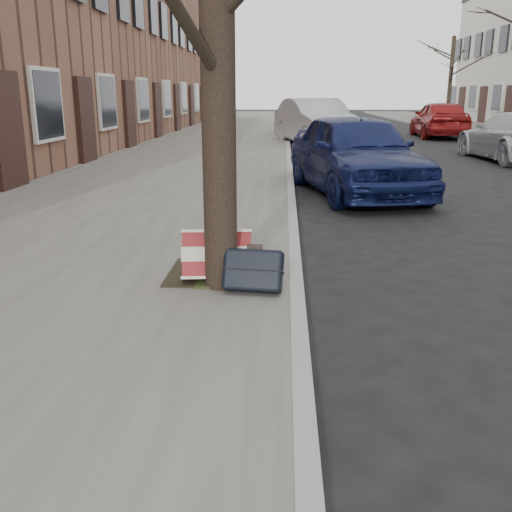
{
  "coord_description": "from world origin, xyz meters",
  "views": [
    {
      "loc": [
        -1.37,
        -3.81,
        1.73
      ],
      "look_at": [
        -1.6,
        0.8,
        0.41
      ],
      "focal_mm": 40.0,
      "sensor_mm": 36.0,
      "label": 1
    }
  ],
  "objects_px": {
    "suitcase_red": "(217,256)",
    "suitcase_navy": "(253,270)",
    "car_near_mid": "(316,122)",
    "car_near_front": "(356,154)"
  },
  "relations": [
    {
      "from": "suitcase_red",
      "to": "car_near_front",
      "type": "bearing_deg",
      "value": 66.1
    },
    {
      "from": "suitcase_navy",
      "to": "car_near_front",
      "type": "height_order",
      "value": "car_near_front"
    },
    {
      "from": "car_near_mid",
      "to": "car_near_front",
      "type": "bearing_deg",
      "value": -104.79
    },
    {
      "from": "car_near_front",
      "to": "car_near_mid",
      "type": "xyz_separation_m",
      "value": [
        -0.21,
        9.57,
        0.07
      ]
    },
    {
      "from": "suitcase_navy",
      "to": "car_near_mid",
      "type": "distance_m",
      "value": 15.26
    },
    {
      "from": "suitcase_red",
      "to": "car_near_front",
      "type": "height_order",
      "value": "car_near_front"
    },
    {
      "from": "suitcase_red",
      "to": "car_near_mid",
      "type": "distance_m",
      "value": 15.01
    },
    {
      "from": "car_near_front",
      "to": "car_near_mid",
      "type": "distance_m",
      "value": 9.57
    },
    {
      "from": "suitcase_red",
      "to": "suitcase_navy",
      "type": "height_order",
      "value": "suitcase_red"
    },
    {
      "from": "suitcase_navy",
      "to": "car_near_front",
      "type": "distance_m",
      "value": 5.83
    }
  ]
}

